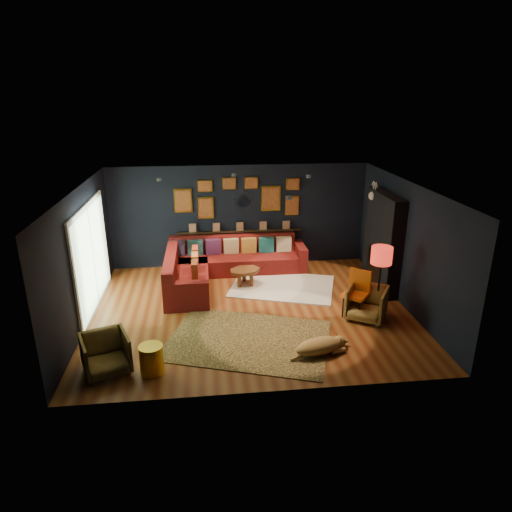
{
  "coord_description": "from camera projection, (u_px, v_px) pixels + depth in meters",
  "views": [
    {
      "loc": [
        -0.87,
        -8.52,
        4.32
      ],
      "look_at": [
        0.14,
        0.3,
        1.09
      ],
      "focal_mm": 32.0,
      "sensor_mm": 36.0,
      "label": 1
    }
  ],
  "objects": [
    {
      "name": "gallery_wall",
      "position": [
        239.0,
        197.0,
        11.44
      ],
      "size": [
        3.15,
        0.04,
        1.02
      ],
      "color": "gold",
      "rests_on": "room_walls"
    },
    {
      "name": "coffee_table",
      "position": [
        245.0,
        272.0,
        10.62
      ],
      "size": [
        0.89,
        0.78,
        0.37
      ],
      "rotation": [
        0.0,
        0.0,
        0.33
      ],
      "color": "brown",
      "rests_on": "shag_rug"
    },
    {
      "name": "room_walls",
      "position": [
        251.0,
        238.0,
        8.97
      ],
      "size": [
        6.5,
        6.5,
        6.5
      ],
      "color": "black",
      "rests_on": "ground"
    },
    {
      "name": "pouf",
      "position": [
        192.0,
        278.0,
        10.64
      ],
      "size": [
        0.51,
        0.51,
        0.33
      ],
      "primitive_type": "cylinder",
      "color": "maroon",
      "rests_on": "shag_rug"
    },
    {
      "name": "floor",
      "position": [
        251.0,
        310.0,
        9.52
      ],
      "size": [
        6.5,
        6.5,
        0.0
      ],
      "primitive_type": "plane",
      "color": "brown",
      "rests_on": "ground"
    },
    {
      "name": "orange_chair",
      "position": [
        357.0,
        289.0,
        9.14
      ],
      "size": [
        0.64,
        0.64,
        0.96
      ],
      "rotation": [
        0.0,
        0.0,
        -0.72
      ],
      "color": "black",
      "rests_on": "ground"
    },
    {
      "name": "floor_lamp",
      "position": [
        381.0,
        259.0,
        8.85
      ],
      "size": [
        0.41,
        0.41,
        1.49
      ],
      "color": "black",
      "rests_on": "ground"
    },
    {
      "name": "leopard_rug",
      "position": [
        249.0,
        340.0,
        8.37
      ],
      "size": [
        3.39,
        2.88,
        0.02
      ],
      "primitive_type": "cube",
      "rotation": [
        0.0,
        0.0,
        -0.33
      ],
      "color": "tan",
      "rests_on": "ground"
    },
    {
      "name": "ledge",
      "position": [
        240.0,
        231.0,
        11.71
      ],
      "size": [
        3.2,
        0.12,
        0.04
      ],
      "primitive_type": "cube",
      "color": "black",
      "rests_on": "room_walls"
    },
    {
      "name": "ceiling_spots",
      "position": [
        246.0,
        181.0,
        9.39
      ],
      "size": [
        3.3,
        2.5,
        0.06
      ],
      "color": "black",
      "rests_on": "room_walls"
    },
    {
      "name": "fireplace",
      "position": [
        382.0,
        245.0,
        10.34
      ],
      "size": [
        0.31,
        1.6,
        2.2
      ],
      "color": "black",
      "rests_on": "ground"
    },
    {
      "name": "sectional",
      "position": [
        218.0,
        266.0,
        11.03
      ],
      "size": [
        3.41,
        2.69,
        0.86
      ],
      "color": "maroon",
      "rests_on": "ground"
    },
    {
      "name": "deer_head",
      "position": [
        380.0,
        196.0,
        10.46
      ],
      "size": [
        0.5,
        0.28,
        0.45
      ],
      "color": "white",
      "rests_on": "fireplace"
    },
    {
      "name": "gold_stool",
      "position": [
        152.0,
        359.0,
        7.34
      ],
      "size": [
        0.39,
        0.39,
        0.49
      ],
      "primitive_type": "cylinder",
      "color": "gold",
      "rests_on": "ground"
    },
    {
      "name": "armchair_left",
      "position": [
        106.0,
        352.0,
        7.32
      ],
      "size": [
        0.9,
        0.87,
        0.73
      ],
      "primitive_type": "imported",
      "rotation": [
        0.0,
        0.0,
        0.37
      ],
      "color": "gold",
      "rests_on": "ground"
    },
    {
      "name": "armchair_right",
      "position": [
        367.0,
        302.0,
        9.05
      ],
      "size": [
        0.97,
        0.96,
        0.75
      ],
      "primitive_type": "imported",
      "rotation": [
        0.0,
        0.0,
        -0.55
      ],
      "color": "gold",
      "rests_on": "ground"
    },
    {
      "name": "dog",
      "position": [
        319.0,
        343.0,
        7.88
      ],
      "size": [
        1.33,
        0.91,
        0.38
      ],
      "primitive_type": null,
      "rotation": [
        0.0,
        0.0,
        0.29
      ],
      "color": "tan",
      "rests_on": "leopard_rug"
    },
    {
      "name": "sunburst_mirror",
      "position": [
        243.0,
        201.0,
        11.49
      ],
      "size": [
        0.47,
        0.16,
        0.47
      ],
      "color": "silver",
      "rests_on": "room_walls"
    },
    {
      "name": "sliding_door",
      "position": [
        92.0,
        257.0,
        9.36
      ],
      "size": [
        0.06,
        2.8,
        2.2
      ],
      "color": "white",
      "rests_on": "ground"
    },
    {
      "name": "shag_rug",
      "position": [
        282.0,
        286.0,
        10.65
      ],
      "size": [
        2.71,
        2.31,
        0.03
      ],
      "primitive_type": "cube",
      "rotation": [
        0.0,
        0.0,
        -0.31
      ],
      "color": "silver",
      "rests_on": "ground"
    }
  ]
}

